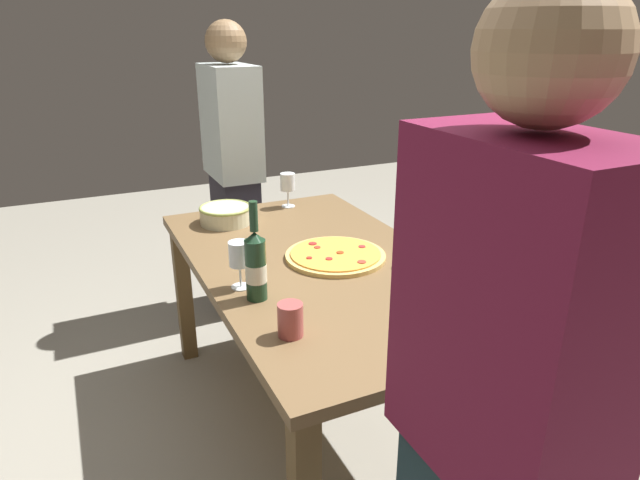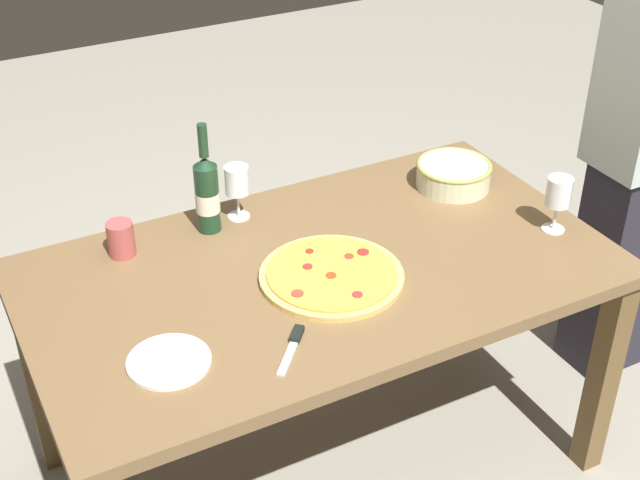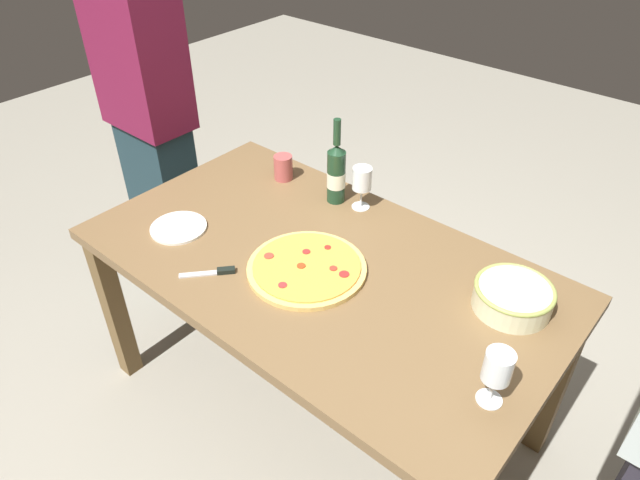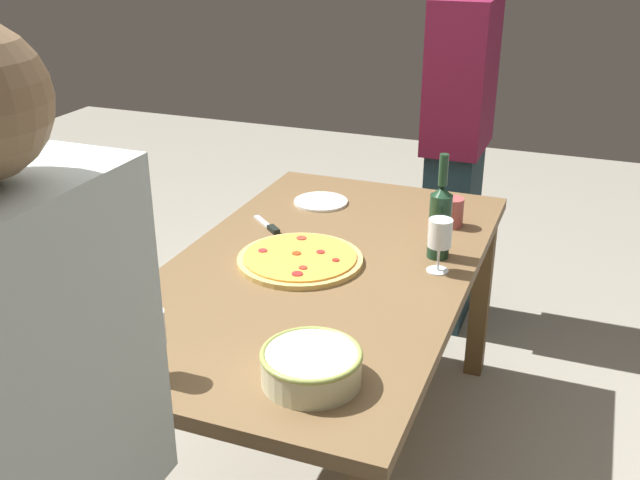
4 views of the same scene
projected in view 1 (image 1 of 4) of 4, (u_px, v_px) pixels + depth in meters
The scene contains 12 objects.
ground_plane at pixel (320, 420), 2.39m from camera, with size 8.00×8.00×0.00m, color gray.
dining_table at pixel (320, 283), 2.16m from camera, with size 1.60×0.90×0.75m.
pizza at pixel (335, 255), 2.15m from camera, with size 0.39×0.39×0.03m.
serving_bowl at pixel (226, 214), 2.52m from camera, with size 0.24×0.24×0.08m.
wine_bottle at pixel (256, 265), 1.79m from camera, with size 0.07×0.07×0.34m.
wine_glass_near_pizza at pixel (288, 183), 2.72m from camera, with size 0.07×0.07×0.17m.
wine_glass_by_bottle at pixel (239, 255), 1.86m from camera, with size 0.07×0.07×0.17m.
cup_amber at pixel (290, 320), 1.59m from camera, with size 0.08×0.08×0.10m, color #AE4D4B.
side_plate at pixel (440, 306), 1.77m from camera, with size 0.20×0.20×0.01m, color white.
pizza_knife at pixel (411, 268), 2.05m from camera, with size 0.13×0.15×0.02m.
person_host at pixel (494, 448), 1.04m from camera, with size 0.39×0.24×1.67m.
person_guest_left at pixel (233, 172), 3.12m from camera, with size 0.42×0.24×1.63m.
Camera 1 is at (-1.77, 0.83, 1.59)m, focal length 31.06 mm.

